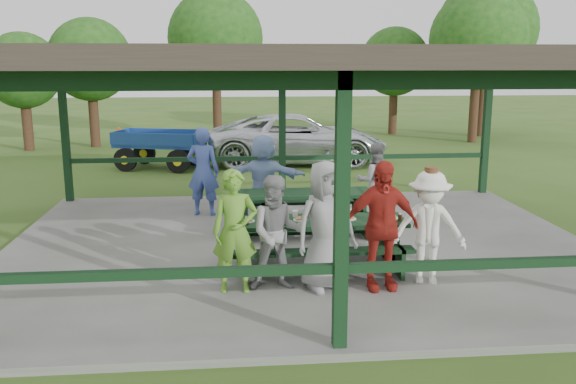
{
  "coord_description": "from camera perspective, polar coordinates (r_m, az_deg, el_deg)",
  "views": [
    {
      "loc": [
        -1.14,
        -9.95,
        3.19
      ],
      "look_at": [
        -0.25,
        -0.3,
        1.09
      ],
      "focal_mm": 38.0,
      "sensor_mm": 36.0,
      "label": 1
    }
  ],
  "objects": [
    {
      "name": "farm_trailer",
      "position": [
        18.7,
        -11.85,
        4.02
      ],
      "size": [
        3.51,
        2.09,
        1.22
      ],
      "rotation": [
        0.0,
        0.0,
        -0.27
      ],
      "color": "navy",
      "rests_on": "ground"
    },
    {
      "name": "table_setting",
      "position": [
        9.21,
        3.57,
        -2.32
      ],
      "size": [
        2.4,
        0.45,
        0.1
      ],
      "color": "white",
      "rests_on": "picnic_table_near"
    },
    {
      "name": "spectator_blue",
      "position": [
        12.39,
        -7.95,
        1.92
      ],
      "size": [
        0.72,
        0.54,
        1.8
      ],
      "primitive_type": "imported",
      "rotation": [
        0.0,
        0.0,
        2.96
      ],
      "color": "#3F55A4",
      "rests_on": "concrete_slab"
    },
    {
      "name": "contestant_red",
      "position": [
        8.38,
        8.68,
        -3.11
      ],
      "size": [
        1.08,
        0.51,
        1.79
      ],
      "primitive_type": "imported",
      "rotation": [
        0.0,
        0.0,
        0.07
      ],
      "color": "#A7251D",
      "rests_on": "concrete_slab"
    },
    {
      "name": "picnic_table_near",
      "position": [
        9.23,
        2.87,
        -4.27
      ],
      "size": [
        2.61,
        1.39,
        0.75
      ],
      "color": "black",
      "rests_on": "concrete_slab"
    },
    {
      "name": "contestant_grey_mid",
      "position": [
        8.3,
        3.57,
        -3.17
      ],
      "size": [
        1.0,
        0.81,
        1.79
      ],
      "primitive_type": "imported",
      "rotation": [
        0.0,
        0.0,
        0.31
      ],
      "color": "gray",
      "rests_on": "concrete_slab"
    },
    {
      "name": "tree_far_right",
      "position": [
        27.44,
        18.06,
        14.19
      ],
      "size": [
        4.16,
        4.16,
        6.5
      ],
      "color": "#312013",
      "rests_on": "ground"
    },
    {
      "name": "tree_far_left",
      "position": [
        23.95,
        -18.03,
        11.66
      ],
      "size": [
        3.03,
        3.03,
        4.73
      ],
      "color": "#312013",
      "rests_on": "ground"
    },
    {
      "name": "tree_left",
      "position": [
        25.47,
        -6.81,
        14.09
      ],
      "size": [
        3.83,
        3.83,
        5.98
      ],
      "color": "#312013",
      "rests_on": "ground"
    },
    {
      "name": "pickup_truck",
      "position": [
        19.17,
        0.93,
        4.99
      ],
      "size": [
        5.66,
        2.77,
        1.55
      ],
      "primitive_type": "imported",
      "rotation": [
        0.0,
        0.0,
        1.53
      ],
      "color": "silver",
      "rests_on": "ground"
    },
    {
      "name": "pavilion_structure",
      "position": [
        10.02,
        1.27,
        12.09
      ],
      "size": [
        10.6,
        8.6,
        3.24
      ],
      "color": "black",
      "rests_on": "concrete_slab"
    },
    {
      "name": "tree_right",
      "position": [
        25.25,
        17.38,
        13.43
      ],
      "size": [
        3.74,
        3.74,
        5.84
      ],
      "color": "#312013",
      "rests_on": "ground"
    },
    {
      "name": "contestant_green",
      "position": [
        8.24,
        -4.99,
        -3.68
      ],
      "size": [
        0.62,
        0.41,
        1.68
      ],
      "primitive_type": "imported",
      "rotation": [
        0.0,
        0.0,
        -0.01
      ],
      "color": "#5E9B2C",
      "rests_on": "concrete_slab"
    },
    {
      "name": "tree_mid",
      "position": [
        27.25,
        9.96,
        11.89
      ],
      "size": [
        2.95,
        2.95,
        4.61
      ],
      "color": "#312013",
      "rests_on": "ground"
    },
    {
      "name": "picnic_table_far",
      "position": [
        11.14,
        1.49,
        -1.38
      ],
      "size": [
        2.48,
        1.39,
        0.75
      ],
      "color": "black",
      "rests_on": "concrete_slab"
    },
    {
      "name": "contestant_grey_left",
      "position": [
        8.29,
        -1.0,
        -3.86
      ],
      "size": [
        0.78,
        0.61,
        1.59
      ],
      "primitive_type": "imported",
      "rotation": [
        0.0,
        0.0,
        0.02
      ],
      "color": "gray",
      "rests_on": "concrete_slab"
    },
    {
      "name": "contestant_white_fedora",
      "position": [
        8.74,
        13.02,
        -3.24
      ],
      "size": [
        1.15,
        0.82,
        1.66
      ],
      "rotation": [
        0.0,
        0.0,
        -0.23
      ],
      "color": "white",
      "rests_on": "concrete_slab"
    },
    {
      "name": "concrete_slab",
      "position": [
        10.5,
        1.19,
        -5.19
      ],
      "size": [
        10.0,
        8.0,
        0.1
      ],
      "primitive_type": "cube",
      "color": "#60605C",
      "rests_on": "ground"
    },
    {
      "name": "spectator_grey",
      "position": [
        12.16,
        8.11,
        1.04
      ],
      "size": [
        0.76,
        0.61,
        1.52
      ],
      "primitive_type": "imported",
      "rotation": [
        0.0,
        0.0,
        3.09
      ],
      "color": "gray",
      "rests_on": "concrete_slab"
    },
    {
      "name": "tree_edge_left",
      "position": [
        23.8,
        -23.58,
        10.34
      ],
      "size": [
        2.68,
        2.68,
        4.18
      ],
      "color": "#312013",
      "rests_on": "ground"
    },
    {
      "name": "spectator_lblue",
      "position": [
        11.8,
        -2.29,
        1.32
      ],
      "size": [
        1.67,
        0.87,
        1.72
      ],
      "primitive_type": "imported",
      "rotation": [
        0.0,
        0.0,
        2.9
      ],
      "color": "#8BA7D8",
      "rests_on": "concrete_slab"
    },
    {
      "name": "ground",
      "position": [
        10.52,
        1.19,
        -5.45
      ],
      "size": [
        90.0,
        90.0,
        0.0
      ],
      "primitive_type": "plane",
      "color": "#35561B",
      "rests_on": "ground"
    }
  ]
}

